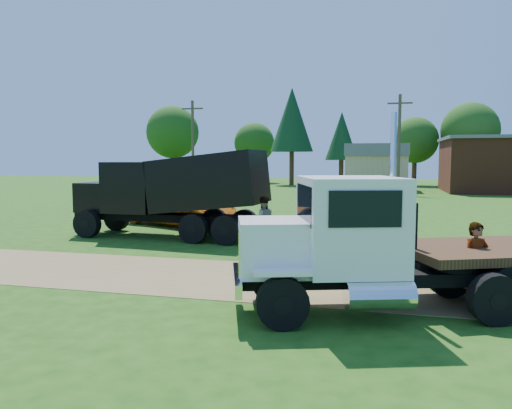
% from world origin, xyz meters
% --- Properties ---
extents(ground, '(140.00, 140.00, 0.00)m').
position_xyz_m(ground, '(0.00, 0.00, 0.00)').
color(ground, '#1E490F').
rests_on(ground, ground).
extents(dirt_track, '(120.00, 4.20, 0.01)m').
position_xyz_m(dirt_track, '(0.00, 0.00, 0.01)').
color(dirt_track, brown).
rests_on(dirt_track, ground).
extents(white_semi_tractor, '(6.99, 4.10, 4.15)m').
position_xyz_m(white_semi_tractor, '(4.04, -2.21, 1.42)').
color(white_semi_tractor, black).
rests_on(white_semi_tractor, ground).
extents(black_dump_truck, '(8.18, 2.84, 3.51)m').
position_xyz_m(black_dump_truck, '(-3.46, 6.09, 1.93)').
color(black_dump_truck, black).
rests_on(black_dump_truck, ground).
extents(orange_pickup, '(6.48, 4.77, 1.64)m').
position_xyz_m(orange_pickup, '(-4.70, 9.79, 0.82)').
color(orange_pickup, orange).
rests_on(orange_pickup, ground).
extents(spectator_a, '(0.78, 0.69, 1.79)m').
position_xyz_m(spectator_a, '(6.62, -0.85, 0.89)').
color(spectator_a, '#999999').
rests_on(spectator_a, ground).
extents(spectator_b, '(1.09, 0.99, 1.81)m').
position_xyz_m(spectator_b, '(0.39, 5.13, 0.90)').
color(spectator_b, '#999999').
rests_on(spectator_b, ground).
extents(tan_shed, '(6.20, 5.40, 4.70)m').
position_xyz_m(tan_shed, '(4.00, 40.00, 2.42)').
color(tan_shed, tan).
rests_on(tan_shed, ground).
extents(utility_poles, '(42.20, 0.28, 9.00)m').
position_xyz_m(utility_poles, '(6.00, 35.00, 4.71)').
color(utility_poles, '#433A26').
rests_on(utility_poles, ground).
extents(tree_row, '(54.48, 12.09, 11.76)m').
position_xyz_m(tree_row, '(2.71, 49.73, 6.19)').
color(tree_row, '#392517').
rests_on(tree_row, ground).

